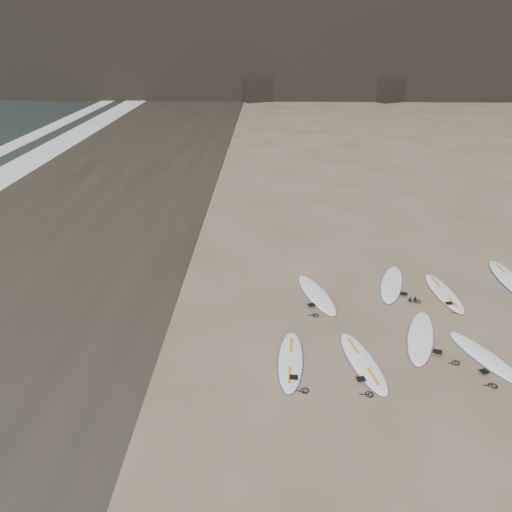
{
  "coord_description": "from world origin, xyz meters",
  "views": [
    {
      "loc": [
        -4.36,
        -10.65,
        7.37
      ],
      "look_at": [
        -4.68,
        2.0,
        1.5
      ],
      "focal_mm": 35.0,
      "sensor_mm": 36.0,
      "label": 1
    }
  ],
  "objects": [
    {
      "name": "ground",
      "position": [
        0.0,
        0.0,
        0.0
      ],
      "size": [
        240.0,
        240.0,
        0.0
      ],
      "primitive_type": "plane",
      "color": "#897559",
      "rests_on": "ground"
    },
    {
      "name": "wet_sand",
      "position": [
        -13.0,
        10.0,
        0.0
      ],
      "size": [
        12.0,
        200.0,
        0.01
      ],
      "primitive_type": "cube",
      "color": "#383026",
      "rests_on": "ground"
    },
    {
      "name": "surfboard_0",
      "position": [
        -3.77,
        -0.81,
        0.04
      ],
      "size": [
        0.75,
        2.47,
        0.09
      ],
      "primitive_type": "ellipsoid",
      "rotation": [
        0.0,
        0.0,
        -0.07
      ],
      "color": "white",
      "rests_on": "ground"
    },
    {
      "name": "surfboard_1",
      "position": [
        -2.04,
        -0.83,
        0.05
      ],
      "size": [
        1.15,
        2.58,
        0.09
      ],
      "primitive_type": "ellipsoid",
      "rotation": [
        0.0,
        0.0,
        0.23
      ],
      "color": "white",
      "rests_on": "ground"
    },
    {
      "name": "surfboard_2",
      "position": [
        -0.37,
        0.27,
        0.05
      ],
      "size": [
        1.4,
        2.68,
        0.09
      ],
      "primitive_type": "ellipsoid",
      "rotation": [
        0.0,
        0.0,
        -0.31
      ],
      "color": "white",
      "rests_on": "ground"
    },
    {
      "name": "surfboard_3",
      "position": [
        0.97,
        -0.56,
        0.04
      ],
      "size": [
        1.46,
        2.41,
        0.09
      ],
      "primitive_type": "ellipsoid",
      "rotation": [
        0.0,
        0.0,
        0.4
      ],
      "color": "white",
      "rests_on": "ground"
    },
    {
      "name": "surfboard_5",
      "position": [
        -2.87,
        2.45,
        0.05
      ],
      "size": [
        1.34,
        2.63,
        0.09
      ],
      "primitive_type": "ellipsoid",
      "rotation": [
        0.0,
        0.0,
        0.3
      ],
      "color": "white",
      "rests_on": "ground"
    },
    {
      "name": "surfboard_6",
      "position": [
        -0.47,
        3.18,
        0.05
      ],
      "size": [
        1.34,
        2.64,
        0.09
      ],
      "primitive_type": "ellipsoid",
      "rotation": [
        0.0,
        0.0,
        -0.3
      ],
      "color": "white",
      "rests_on": "ground"
    },
    {
      "name": "surfboard_7",
      "position": [
        0.98,
        2.64,
        0.04
      ],
      "size": [
        0.84,
        2.49,
        0.09
      ],
      "primitive_type": "ellipsoid",
      "rotation": [
        0.0,
        0.0,
        0.1
      ],
      "color": "white",
      "rests_on": "ground"
    },
    {
      "name": "surfboard_8",
      "position": [
        3.33,
        3.57,
        0.05
      ],
      "size": [
        0.67,
        2.77,
        0.1
      ],
      "primitive_type": "ellipsoid",
      "rotation": [
        0.0,
        0.0,
        -0.0
      ],
      "color": "white",
      "rests_on": "ground"
    }
  ]
}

